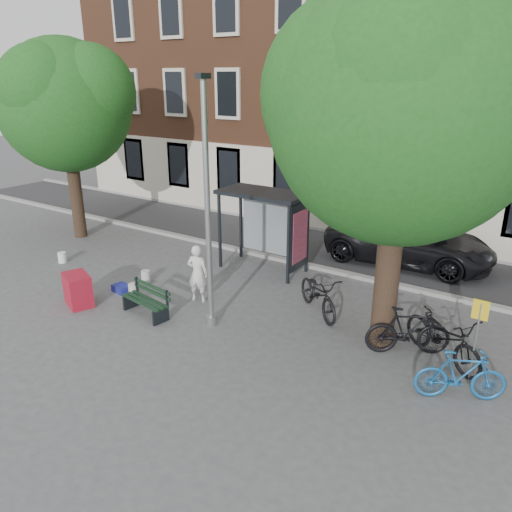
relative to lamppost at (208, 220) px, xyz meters
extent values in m
plane|color=#4C4C4F|center=(0.00, 0.00, -2.78)|extent=(90.00, 90.00, 0.00)
cube|color=#28282B|center=(0.00, 7.00, -2.78)|extent=(40.00, 4.00, 0.01)
cube|color=gray|center=(0.00, 5.00, -2.72)|extent=(40.00, 0.25, 0.12)
cube|color=gray|center=(0.00, 9.00, -2.72)|extent=(40.00, 0.25, 0.12)
cube|color=brown|center=(0.00, 13.00, 4.22)|extent=(30.00, 8.00, 14.00)
cylinder|color=#9EA0A3|center=(0.00, 0.00, 0.22)|extent=(0.14, 0.14, 6.00)
cylinder|color=#9EA0A3|center=(0.00, 0.00, -2.66)|extent=(0.28, 0.28, 0.24)
cube|color=#1E2328|center=(0.00, 0.00, 3.27)|extent=(0.18, 0.35, 0.12)
cylinder|color=black|center=(4.00, 1.50, -1.08)|extent=(0.56, 0.56, 3.40)
sphere|color=#1B5218|center=(4.00, 1.50, 2.62)|extent=(5.60, 5.60, 5.60)
sphere|color=#1B5218|center=(4.90, 1.90, 3.12)|extent=(3.92, 3.92, 3.92)
sphere|color=#1B5218|center=(3.20, 1.20, 2.92)|extent=(4.20, 4.20, 4.20)
sphere|color=#1B5218|center=(4.20, 0.60, 3.22)|extent=(3.64, 3.64, 3.64)
cylinder|color=black|center=(-9.00, 3.00, -1.18)|extent=(0.48, 0.48, 3.20)
sphere|color=#1B5218|center=(-9.00, 3.00, 2.22)|extent=(4.80, 4.80, 4.80)
sphere|color=#1B5218|center=(-8.10, 3.40, 2.72)|extent=(3.36, 3.36, 3.36)
sphere|color=#1B5218|center=(-9.80, 2.70, 2.52)|extent=(3.60, 3.60, 3.60)
sphere|color=#1B5218|center=(-8.80, 2.10, 2.82)|extent=(3.12, 3.12, 3.12)
cube|color=#1E2328|center=(-2.30, 3.40, -1.53)|extent=(0.08, 0.08, 2.50)
cube|color=#1E2328|center=(0.30, 3.40, -1.53)|extent=(0.08, 0.08, 2.50)
cube|color=#1E2328|center=(-2.30, 4.60, -1.53)|extent=(0.08, 0.08, 2.50)
cube|color=#1E2328|center=(0.30, 4.60, -1.53)|extent=(0.08, 0.08, 2.50)
cube|color=#1E2328|center=(-1.00, 4.00, -0.22)|extent=(2.85, 1.45, 0.12)
cube|color=#8C999E|center=(-1.00, 4.60, -1.41)|extent=(2.34, 0.04, 2.00)
cube|color=#1E2328|center=(0.30, 4.00, -1.41)|extent=(0.12, 1.14, 2.12)
cube|color=#D84C19|center=(0.37, 4.00, -1.41)|extent=(0.02, 0.90, 1.62)
imported|color=silver|center=(-1.20, 0.93, -1.95)|extent=(0.69, 0.54, 1.67)
cube|color=#1E2328|center=(-2.45, -0.46, -2.58)|extent=(0.15, 0.50, 0.40)
cube|color=#1E2328|center=(-1.13, -0.68, -2.58)|extent=(0.15, 0.50, 0.40)
cube|color=black|center=(-1.81, -0.73, -2.36)|extent=(1.56, 0.35, 0.04)
cube|color=black|center=(-1.79, -0.57, -2.36)|extent=(1.56, 0.35, 0.04)
cube|color=black|center=(-1.76, -0.41, -2.36)|extent=(1.56, 0.35, 0.04)
cube|color=black|center=(-1.75, -0.32, -2.19)|extent=(1.55, 0.29, 0.09)
cube|color=black|center=(-1.75, -0.32, -2.03)|extent=(1.55, 0.29, 0.09)
imported|color=black|center=(2.00, 2.09, -2.22)|extent=(2.15, 1.95, 1.13)
imported|color=#1A5894|center=(6.05, 0.22, -2.25)|extent=(1.82, 1.27, 1.07)
imported|color=black|center=(5.39, 1.50, -2.19)|extent=(2.34, 1.87, 1.19)
imported|color=black|center=(4.65, 1.36, -2.20)|extent=(1.94, 1.47, 1.16)
imported|color=black|center=(2.80, 7.25, -2.02)|extent=(5.63, 2.78, 1.53)
cube|color=maroon|center=(-3.81, -1.14, -2.33)|extent=(1.06, 0.90, 0.90)
cube|color=navy|center=(-3.50, 0.15, -2.68)|extent=(0.61, 0.48, 0.20)
cylinder|color=silver|center=(-3.00, 0.14, -2.60)|extent=(0.33, 0.33, 0.36)
cylinder|color=silver|center=(-3.45, 1.08, -2.60)|extent=(0.33, 0.33, 0.36)
cylinder|color=white|center=(-7.07, 0.72, -2.60)|extent=(0.34, 0.34, 0.36)
cylinder|color=#9EA0A3|center=(6.11, 1.01, -1.88)|extent=(0.04, 0.04, 1.80)
cube|color=gold|center=(6.11, 1.01, -1.13)|extent=(0.32, 0.04, 0.42)
camera|label=1|loc=(7.34, -8.97, 3.29)|focal=35.00mm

